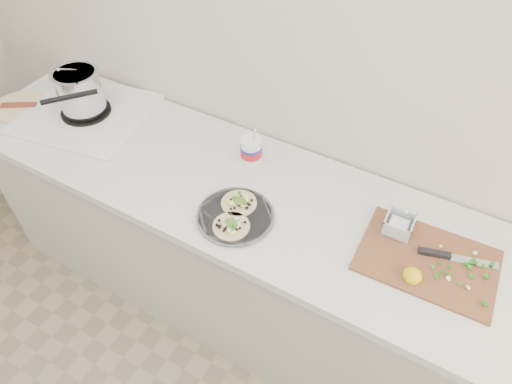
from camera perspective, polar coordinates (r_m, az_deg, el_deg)
The scene contains 6 objects.
counter at distance 2.16m, azimuth -3.21°, elevation -6.78°, with size 2.44×0.66×0.90m.
stove at distance 2.24m, azimuth -20.89°, elevation 10.82°, with size 0.63×0.60×0.26m.
taco_plate at distance 1.66m, azimuth -2.62°, elevation -2.79°, with size 0.29×0.29×0.04m.
tub at distance 1.86m, azimuth -0.56°, elevation 5.52°, with size 0.09×0.09×0.20m.
cutboard at distance 1.65m, azimuth 20.56°, elevation -7.39°, with size 0.46×0.33×0.07m.
bacon_plate at distance 2.45m, azimuth -27.47°, elevation 9.44°, with size 0.26×0.26×0.02m.
Camera 1 is at (0.76, 0.35, 2.16)m, focal length 32.00 mm.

